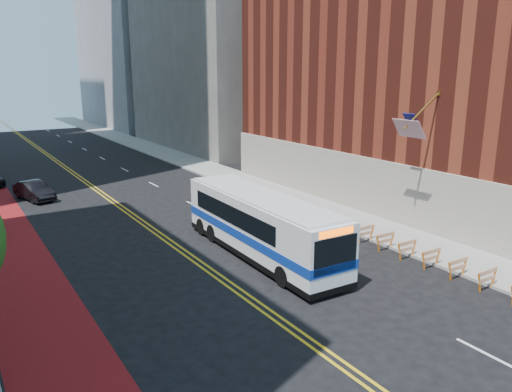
{
  "coord_description": "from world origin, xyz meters",
  "views": [
    {
      "loc": [
        -10.59,
        -11.03,
        9.78
      ],
      "look_at": [
        1.52,
        8.0,
        4.08
      ],
      "focal_mm": 35.0,
      "sensor_mm": 36.0,
      "label": 1
    }
  ],
  "objects": [
    {
      "name": "car_b",
      "position": [
        -4.96,
        29.91,
        0.73
      ],
      "size": [
        2.65,
        4.65,
        1.45
      ],
      "primitive_type": "imported",
      "rotation": [
        0.0,
        0.0,
        0.27
      ],
      "color": "black",
      "rests_on": "ground"
    },
    {
      "name": "center_line_outer",
      "position": [
        0.18,
        30.0,
        0.0
      ],
      "size": [
        0.14,
        140.0,
        0.01
      ],
      "primitive_type": "cube",
      "color": "gold",
      "rests_on": "ground"
    },
    {
      "name": "center_line_inner",
      "position": [
        -0.18,
        30.0,
        0.0
      ],
      "size": [
        0.14,
        140.0,
        0.01
      ],
      "primitive_type": "cube",
      "color": "gold",
      "rests_on": "ground"
    },
    {
      "name": "brick_building",
      "position": [
        21.93,
        12.0,
        10.96
      ],
      "size": [
        18.73,
        36.0,
        22.0
      ],
      "color": "maroon",
      "rests_on": "ground"
    },
    {
      "name": "lane_dashes",
      "position": [
        4.8,
        38.0,
        0.01
      ],
      "size": [
        0.14,
        98.2,
        0.01
      ],
      "color": "silver",
      "rests_on": "ground"
    },
    {
      "name": "transit_bus",
      "position": [
        3.3,
        10.44,
        1.77
      ],
      "size": [
        3.02,
        12.39,
        3.39
      ],
      "rotation": [
        0.0,
        0.0,
        -0.03
      ],
      "color": "white",
      "rests_on": "ground"
    },
    {
      "name": "ground",
      "position": [
        0.0,
        0.0,
        0.0
      ],
      "size": [
        160.0,
        160.0,
        0.0
      ],
      "primitive_type": "plane",
      "color": "black",
      "rests_on": "ground"
    },
    {
      "name": "sidewalk_right",
      "position": [
        12.0,
        30.0,
        0.07
      ],
      "size": [
        4.0,
        140.0,
        0.15
      ],
      "primitive_type": "cube",
      "color": "gray",
      "rests_on": "ground"
    },
    {
      "name": "construction_barriers",
      "position": [
        9.6,
        3.42,
        0.68
      ],
      "size": [
        1.42,
        10.91,
        1.0
      ],
      "color": "orange",
      "rests_on": "ground"
    }
  ]
}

